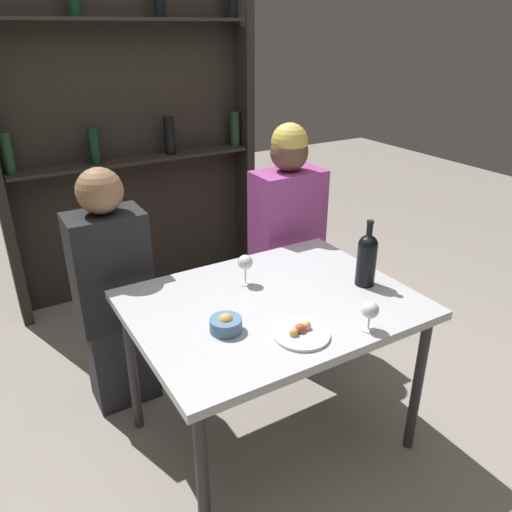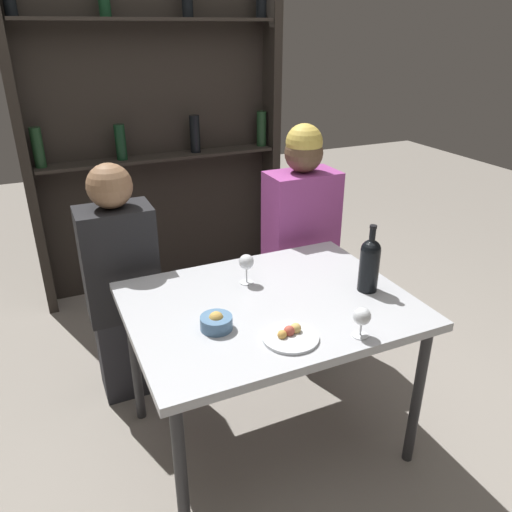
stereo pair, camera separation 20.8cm
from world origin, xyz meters
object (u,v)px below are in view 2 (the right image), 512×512
food_plate_0 (290,336)px  wine_bottle (370,263)px  wine_glass_0 (246,263)px  wine_glass_1 (362,317)px  seated_person_left (123,290)px  seated_person_right (300,246)px  snack_bowl (216,322)px

food_plate_0 → wine_bottle: bearing=21.8°
wine_bottle → wine_glass_0: bearing=148.6°
wine_glass_1 → seated_person_left: bearing=124.8°
seated_person_right → wine_glass_0: bearing=-139.6°
wine_bottle → seated_person_right: (0.07, 0.70, -0.22)m
snack_bowl → food_plate_0: bearing=-37.5°
wine_glass_0 → food_plate_0: wine_glass_0 is taller
wine_bottle → seated_person_right: 0.74m
wine_glass_1 → snack_bowl: 0.53m
seated_person_left → wine_glass_0: bearing=-42.8°
wine_glass_0 → seated_person_right: bearing=40.4°
snack_bowl → seated_person_right: (0.76, 0.72, -0.12)m
food_plate_0 → snack_bowl: 0.28m
food_plate_0 → snack_bowl: bearing=142.5°
snack_bowl → seated_person_right: size_ratio=0.09×
wine_bottle → wine_glass_0: (-0.44, 0.27, -0.03)m
wine_glass_0 → wine_bottle: bearing=-31.4°
wine_glass_1 → seated_person_right: 1.04m
wine_glass_0 → seated_person_left: 0.69m
seated_person_right → snack_bowl: bearing=-136.4°
wine_glass_0 → seated_person_right: (0.51, 0.44, -0.19)m
wine_glass_1 → snack_bowl: wine_glass_1 is taller
seated_person_left → seated_person_right: seated_person_right is taller
wine_bottle → snack_bowl: wine_bottle is taller
food_plate_0 → seated_person_left: seated_person_left is taller
wine_glass_0 → seated_person_left: size_ratio=0.11×
wine_bottle → wine_glass_0: 0.52m
wine_glass_0 → seated_person_right: 0.70m
food_plate_0 → seated_person_right: size_ratio=0.16×
wine_bottle → snack_bowl: size_ratio=2.44×
food_plate_0 → wine_glass_0: bearing=86.7°
wine_glass_1 → wine_bottle: bearing=50.4°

